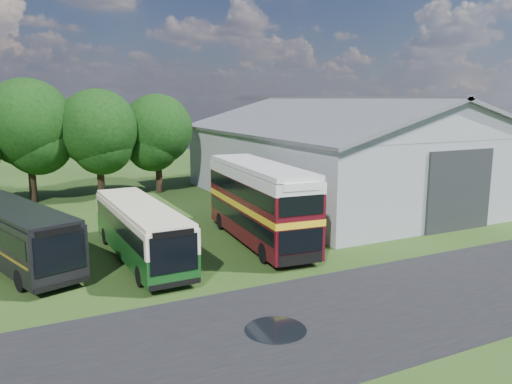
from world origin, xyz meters
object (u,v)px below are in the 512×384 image
storage_shed (343,147)px  bus_dark_single (13,233)px  bus_green_single (141,230)px  bus_maroon_double (260,204)px

storage_shed → bus_dark_single: storage_shed is taller
bus_green_single → bus_dark_single: bearing=159.5°
bus_maroon_double → bus_dark_single: bearing=176.4°
bus_maroon_double → bus_dark_single: (-12.50, 1.81, -0.65)m
storage_shed → bus_maroon_double: bearing=-143.6°
bus_green_single → bus_maroon_double: (6.74, 0.15, 0.72)m
bus_green_single → bus_dark_single: bus_dark_single is taller
bus_green_single → bus_maroon_double: 6.78m
bus_green_single → bus_maroon_double: bus_maroon_double is taller
bus_maroon_double → bus_dark_single: bus_maroon_double is taller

